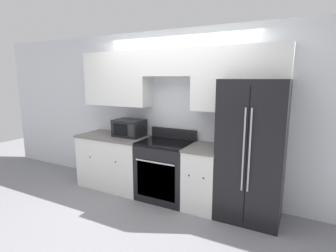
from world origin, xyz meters
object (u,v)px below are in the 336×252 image
oven_range (165,170)px  refrigerator (252,150)px  bottle (219,137)px  microwave (129,128)px

oven_range → refrigerator: (1.27, 0.07, 0.47)m
bottle → microwave: bearing=-175.9°
oven_range → bottle: (0.78, 0.19, 0.56)m
oven_range → refrigerator: size_ratio=0.58×
oven_range → microwave: size_ratio=2.20×
oven_range → refrigerator: refrigerator is taller
microwave → bottle: (1.50, 0.11, -0.03)m
microwave → bottle: bearing=4.1°
oven_range → refrigerator: 1.35m
oven_range → bottle: 0.98m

